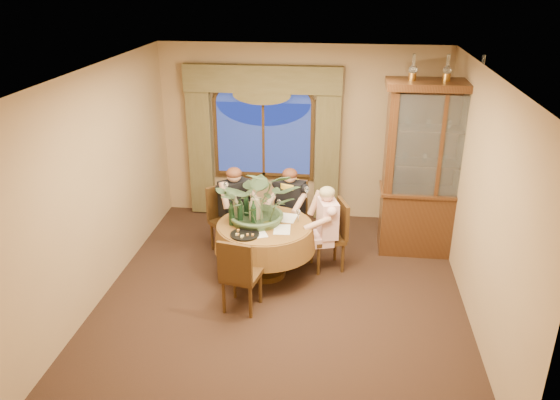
# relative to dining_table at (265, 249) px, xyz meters

# --- Properties ---
(floor) EXTENTS (5.00, 5.00, 0.00)m
(floor) POSITION_rel_dining_table_xyz_m (0.29, -0.46, -0.38)
(floor) COLOR black
(floor) RESTS_ON ground
(wall_back) EXTENTS (4.50, 0.00, 4.50)m
(wall_back) POSITION_rel_dining_table_xyz_m (0.29, 2.04, 1.02)
(wall_back) COLOR #9B7D55
(wall_back) RESTS_ON ground
(wall_right) EXTENTS (0.00, 5.00, 5.00)m
(wall_right) POSITION_rel_dining_table_xyz_m (2.54, -0.46, 1.02)
(wall_right) COLOR #9B7D55
(wall_right) RESTS_ON ground
(ceiling) EXTENTS (5.00, 5.00, 0.00)m
(ceiling) POSITION_rel_dining_table_xyz_m (0.29, -0.46, 2.42)
(ceiling) COLOR white
(ceiling) RESTS_ON wall_back
(window) EXTENTS (1.62, 0.10, 1.32)m
(window) POSITION_rel_dining_table_xyz_m (-0.31, 1.97, 0.92)
(window) COLOR navy
(window) RESTS_ON wall_back
(arched_transom) EXTENTS (1.60, 0.06, 0.44)m
(arched_transom) POSITION_rel_dining_table_xyz_m (-0.31, 1.97, 1.71)
(arched_transom) COLOR navy
(arched_transom) RESTS_ON wall_back
(drapery_left) EXTENTS (0.38, 0.14, 2.32)m
(drapery_left) POSITION_rel_dining_table_xyz_m (-1.34, 1.92, 0.80)
(drapery_left) COLOR #4E4625
(drapery_left) RESTS_ON floor
(drapery_right) EXTENTS (0.38, 0.14, 2.32)m
(drapery_right) POSITION_rel_dining_table_xyz_m (0.72, 1.92, 0.80)
(drapery_right) COLOR #4E4625
(drapery_right) RESTS_ON floor
(swag_valance) EXTENTS (2.45, 0.16, 0.42)m
(swag_valance) POSITION_rel_dining_table_xyz_m (-0.31, 1.89, 1.90)
(swag_valance) COLOR #4E4625
(swag_valance) RESTS_ON wall_back
(dining_table) EXTENTS (1.72, 1.72, 0.75)m
(dining_table) POSITION_rel_dining_table_xyz_m (0.00, 0.00, 0.00)
(dining_table) COLOR #903D1A
(dining_table) RESTS_ON floor
(china_cabinet) EXTENTS (1.53, 0.60, 2.48)m
(china_cabinet) POSITION_rel_dining_table_xyz_m (2.25, 0.96, 0.86)
(china_cabinet) COLOR #361B0B
(china_cabinet) RESTS_ON floor
(oil_lamp_left) EXTENTS (0.11, 0.11, 0.34)m
(oil_lamp_left) POSITION_rel_dining_table_xyz_m (1.82, 0.96, 2.27)
(oil_lamp_left) COLOR #A5722D
(oil_lamp_left) RESTS_ON china_cabinet
(oil_lamp_center) EXTENTS (0.11, 0.11, 0.34)m
(oil_lamp_center) POSITION_rel_dining_table_xyz_m (2.25, 0.96, 2.27)
(oil_lamp_center) COLOR #A5722D
(oil_lamp_center) RESTS_ON china_cabinet
(oil_lamp_right) EXTENTS (0.11, 0.11, 0.34)m
(oil_lamp_right) POSITION_rel_dining_table_xyz_m (2.69, 0.96, 2.27)
(oil_lamp_right) COLOR #A5722D
(oil_lamp_right) RESTS_ON china_cabinet
(chair_right) EXTENTS (0.53, 0.53, 0.96)m
(chair_right) POSITION_rel_dining_table_xyz_m (0.82, 0.28, 0.10)
(chair_right) COLOR black
(chair_right) RESTS_ON floor
(chair_back_right) EXTENTS (0.51, 0.51, 0.96)m
(chair_back_right) POSITION_rel_dining_table_xyz_m (0.23, 0.93, 0.10)
(chair_back_right) COLOR black
(chair_back_right) RESTS_ON floor
(chair_back) EXTENTS (0.59, 0.59, 0.96)m
(chair_back) POSITION_rel_dining_table_xyz_m (-0.63, 0.60, 0.10)
(chair_back) COLOR black
(chair_back) RESTS_ON floor
(chair_front_left) EXTENTS (0.49, 0.49, 0.96)m
(chair_front_left) POSITION_rel_dining_table_xyz_m (-0.16, -0.82, 0.10)
(chair_front_left) COLOR black
(chair_front_left) RESTS_ON floor
(person_pink) EXTENTS (0.51, 0.53, 1.22)m
(person_pink) POSITION_rel_dining_table_xyz_m (0.81, 0.24, 0.24)
(person_pink) COLOR beige
(person_pink) RESTS_ON floor
(person_back) EXTENTS (0.63, 0.62, 1.29)m
(person_back) POSITION_rel_dining_table_xyz_m (-0.53, 0.63, 0.27)
(person_back) COLOR black
(person_back) RESTS_ON floor
(person_scarf) EXTENTS (0.55, 0.53, 1.26)m
(person_scarf) POSITION_rel_dining_table_xyz_m (0.25, 0.79, 0.25)
(person_scarf) COLOR black
(person_scarf) RESTS_ON floor
(stoneware_vase) EXTENTS (0.16, 0.16, 0.30)m
(stoneware_vase) POSITION_rel_dining_table_xyz_m (-0.13, 0.12, 0.53)
(stoneware_vase) COLOR #8E7C5C
(stoneware_vase) RESTS_ON dining_table
(centerpiece_plant) EXTENTS (1.08, 1.20, 0.94)m
(centerpiece_plant) POSITION_rel_dining_table_xyz_m (-0.07, 0.09, 1.04)
(centerpiece_plant) COLOR #415C3A
(centerpiece_plant) RESTS_ON dining_table
(olive_bowl) EXTENTS (0.14, 0.14, 0.04)m
(olive_bowl) POSITION_rel_dining_table_xyz_m (0.06, -0.06, 0.40)
(olive_bowl) COLOR #525A2B
(olive_bowl) RESTS_ON dining_table
(cheese_platter) EXTENTS (0.36, 0.36, 0.02)m
(cheese_platter) POSITION_rel_dining_table_xyz_m (-0.20, -0.36, 0.39)
(cheese_platter) COLOR black
(cheese_platter) RESTS_ON dining_table
(wine_bottle_0) EXTENTS (0.07, 0.07, 0.33)m
(wine_bottle_0) POSITION_rel_dining_table_xyz_m (-0.40, 0.11, 0.54)
(wine_bottle_0) COLOR tan
(wine_bottle_0) RESTS_ON dining_table
(wine_bottle_1) EXTENTS (0.07, 0.07, 0.33)m
(wine_bottle_1) POSITION_rel_dining_table_xyz_m (-0.33, 0.01, 0.54)
(wine_bottle_1) COLOR black
(wine_bottle_1) RESTS_ON dining_table
(wine_bottle_2) EXTENTS (0.07, 0.07, 0.33)m
(wine_bottle_2) POSITION_rel_dining_table_xyz_m (-0.42, -0.08, 0.54)
(wine_bottle_2) COLOR black
(wine_bottle_2) RESTS_ON dining_table
(wine_bottle_3) EXTENTS (0.07, 0.07, 0.33)m
(wine_bottle_3) POSITION_rel_dining_table_xyz_m (-0.14, -0.03, 0.54)
(wine_bottle_3) COLOR black
(wine_bottle_3) RESTS_ON dining_table
(wine_bottle_4) EXTENTS (0.07, 0.07, 0.33)m
(wine_bottle_4) POSITION_rel_dining_table_xyz_m (-0.18, 0.04, 0.54)
(wine_bottle_4) COLOR tan
(wine_bottle_4) RESTS_ON dining_table
(wine_bottle_5) EXTENTS (0.07, 0.07, 0.33)m
(wine_bottle_5) POSITION_rel_dining_table_xyz_m (-0.28, 0.21, 0.54)
(wine_bottle_5) COLOR black
(wine_bottle_5) RESTS_ON dining_table
(tasting_paper_0) EXTENTS (0.23, 0.31, 0.00)m
(tasting_paper_0) POSITION_rel_dining_table_xyz_m (0.24, -0.14, 0.38)
(tasting_paper_0) COLOR white
(tasting_paper_0) RESTS_ON dining_table
(tasting_paper_1) EXTENTS (0.25, 0.32, 0.00)m
(tasting_paper_1) POSITION_rel_dining_table_xyz_m (0.28, 0.21, 0.38)
(tasting_paper_1) COLOR white
(tasting_paper_1) RESTS_ON dining_table
(tasting_paper_2) EXTENTS (0.31, 0.36, 0.00)m
(tasting_paper_2) POSITION_rel_dining_table_xyz_m (-0.05, -0.28, 0.38)
(tasting_paper_2) COLOR white
(tasting_paper_2) RESTS_ON dining_table
(wine_glass_person_pink) EXTENTS (0.07, 0.07, 0.18)m
(wine_glass_person_pink) POSITION_rel_dining_table_xyz_m (0.43, 0.12, 0.46)
(wine_glass_person_pink) COLOR silver
(wine_glass_person_pink) RESTS_ON dining_table
(wine_glass_person_back) EXTENTS (0.07, 0.07, 0.18)m
(wine_glass_person_back) POSITION_rel_dining_table_xyz_m (-0.29, 0.34, 0.46)
(wine_glass_person_back) COLOR silver
(wine_glass_person_back) RESTS_ON dining_table
(wine_glass_person_scarf) EXTENTS (0.07, 0.07, 0.18)m
(wine_glass_person_scarf) POSITION_rel_dining_table_xyz_m (0.13, 0.42, 0.46)
(wine_glass_person_scarf) COLOR silver
(wine_glass_person_scarf) RESTS_ON dining_table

